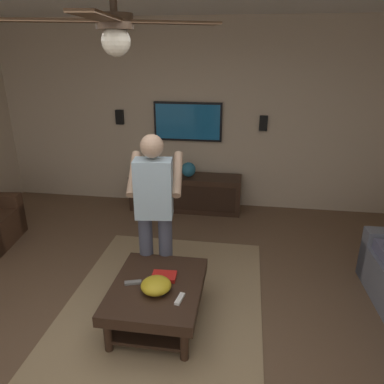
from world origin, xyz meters
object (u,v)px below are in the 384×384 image
book (164,276)px  vase_round (188,170)px  remote_white (180,299)px  ceiling_fan (114,27)px  wall_speaker_right (120,117)px  tv (188,122)px  bowl (156,285)px  remote_black (165,290)px  coffee_table (157,294)px  remote_grey (133,283)px  person_standing (154,205)px  media_console (186,193)px  wall_speaker_left (263,123)px

book → vase_round: vase_round is taller
remote_white → ceiling_fan: bearing=158.3°
wall_speaker_right → tv: bearing=-90.7°
bowl → book: (0.20, -0.02, -0.04)m
tv → remote_black: tv is taller
remote_black → wall_speaker_right: (2.92, 1.35, 0.96)m
coffee_table → bowl: bearing=-169.3°
tv → ceiling_fan: 3.61m
remote_black → remote_grey: same height
coffee_table → wall_speaker_right: wall_speaker_right is taller
remote_white → remote_grey: 0.48m
remote_black → person_standing: bearing=-145.3°
media_console → tv: 1.09m
remote_grey → book: bearing=-171.3°
coffee_table → vase_round: size_ratio=4.55×
coffee_table → wall_speaker_left: (2.83, -0.95, 1.05)m
media_console → wall_speaker_left: (0.25, -1.13, 1.07)m
media_console → person_standing: 2.14m
book → ceiling_fan: 2.17m
remote_black → ceiling_fan: size_ratio=0.13×
remote_black → vase_round: 2.67m
book → wall_speaker_left: 3.02m
tv → bowl: bearing=3.8°
coffee_table → wall_speaker_right: size_ratio=4.55×
wall_speaker_right → media_console: bearing=-103.3°
media_console → remote_white: (-2.76, -0.42, 0.14)m
bowl → book: bowl is taller
media_console → vase_round: vase_round is taller
person_standing → media_console: bearing=-6.0°
remote_white → book: (0.29, 0.20, 0.01)m
tv → remote_grey: 2.99m
person_standing → book: size_ratio=7.45×
remote_white → vase_round: size_ratio=0.68×
remote_white → remote_black: size_ratio=1.00×
remote_grey → ceiling_fan: size_ratio=0.13×
bowl → ceiling_fan: 2.08m
book → vase_round: (2.45, 0.17, 0.24)m
remote_white → remote_grey: bearing=80.4°
coffee_table → book: bearing=-21.3°
vase_round → coffee_table: bearing=-177.2°
media_console → vase_round: 0.39m
tv → bowl: (-2.92, -0.19, -0.88)m
person_standing → remote_grey: 0.77m
remote_black → tv: bearing=-160.1°
bowl → remote_grey: bowl is taller
coffee_table → bowl: size_ratio=3.77×
tv → remote_black: 3.06m
book → vase_round: bearing=-89.1°
media_console → person_standing: bearing=1.0°
bowl → remote_white: 0.25m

